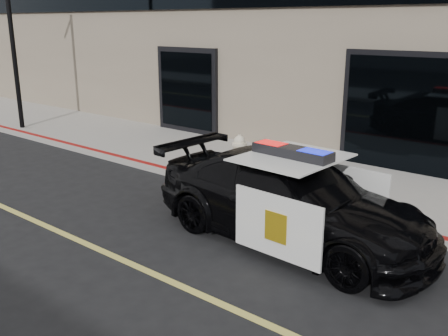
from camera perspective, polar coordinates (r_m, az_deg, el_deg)
The scene contains 5 objects.
ground at distance 6.19m, azimuth 6.42°, elevation -17.97°, with size 120.00×120.00×0.00m, color black.
sidewalk_n at distance 10.53m, azimuth 22.25°, elevation -3.78°, with size 60.00×3.50×0.15m, color gray.
police_car at distance 8.19m, azimuth 7.60°, elevation -3.56°, with size 2.49×5.05×1.59m.
fire_hydrant at distance 11.40m, azimuth 1.73°, elevation 1.52°, with size 0.40×0.56×0.88m.
street_light at distance 17.43m, azimuth -23.27°, elevation 13.56°, with size 0.15×1.32×5.20m.
Camera 1 is at (2.70, -4.35, 3.47)m, focal length 40.00 mm.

